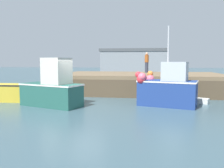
# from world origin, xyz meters

# --- Properties ---
(ground) EXTENTS (120.00, 160.00, 0.10)m
(ground) POSITION_xyz_m (0.00, 0.00, -0.05)
(ground) COLOR #38515B
(pier) EXTENTS (12.55, 7.13, 1.45)m
(pier) POSITION_xyz_m (3.02, 6.17, 1.20)
(pier) COLOR brown
(pier) RESTS_ON ground
(fishing_boat_near_left) EXTENTS (3.90, 1.30, 1.05)m
(fishing_boat_near_left) POSITION_xyz_m (-4.65, 0.80, 0.56)
(fishing_boat_near_left) COLOR gold
(fishing_boat_near_left) RESTS_ON ground
(fishing_boat_near_right) EXTENTS (3.66, 2.41, 2.61)m
(fishing_boat_near_right) POSITION_xyz_m (-1.49, -0.32, 0.96)
(fishing_boat_near_right) COLOR #23564C
(fishing_boat_near_right) RESTS_ON ground
(fishing_boat_mid) EXTENTS (3.43, 2.24, 4.30)m
(fishing_boat_mid) POSITION_xyz_m (4.64, 0.71, 0.98)
(fishing_boat_mid) COLOR navy
(fishing_boat_mid) RESTS_ON ground
(rowboat) EXTENTS (1.69, 1.19, 0.33)m
(rowboat) POSITION_xyz_m (6.30, 1.94, 0.15)
(rowboat) COLOR silver
(rowboat) RESTS_ON ground
(dockworker) EXTENTS (0.34, 0.34, 1.74)m
(dockworker) POSITION_xyz_m (3.48, 8.26, 2.33)
(dockworker) COLOR #2D3342
(dockworker) RESTS_ON pier
(warehouse) EXTENTS (11.23, 4.20, 4.53)m
(warehouse) POSITION_xyz_m (1.23, 28.05, 2.28)
(warehouse) COLOR gray
(warehouse) RESTS_ON ground
(mooring_buoy_foreground) EXTENTS (0.47, 0.47, 0.67)m
(mooring_buoy_foreground) POSITION_xyz_m (-1.06, 0.35, 0.31)
(mooring_buoy_foreground) COLOR #EA5B70
(mooring_buoy_foreground) RESTS_ON ground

